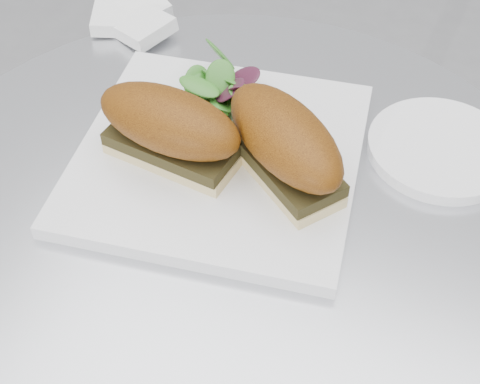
% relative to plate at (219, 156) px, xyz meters
% --- Properties ---
extents(table, '(0.70, 0.70, 0.73)m').
position_rel_plate_xyz_m(table, '(0.04, -0.06, -0.25)').
color(table, silver).
rests_on(table, ground).
extents(plate, '(0.33, 0.33, 0.02)m').
position_rel_plate_xyz_m(plate, '(0.00, 0.00, 0.00)').
color(plate, white).
rests_on(plate, table).
extents(sandwich_left, '(0.16, 0.09, 0.08)m').
position_rel_plate_xyz_m(sandwich_left, '(-0.04, -0.03, 0.05)').
color(sandwich_left, tan).
rests_on(sandwich_left, plate).
extents(sandwich_right, '(0.17, 0.15, 0.08)m').
position_rel_plate_xyz_m(sandwich_right, '(0.07, -0.01, 0.05)').
color(sandwich_right, tan).
rests_on(sandwich_right, plate).
extents(salad, '(0.09, 0.09, 0.05)m').
position_rel_plate_xyz_m(salad, '(-0.03, 0.09, 0.03)').
color(salad, '#459631').
rests_on(salad, plate).
extents(napkin, '(0.12, 0.12, 0.02)m').
position_rel_plate_xyz_m(napkin, '(-0.20, 0.18, 0.00)').
color(napkin, white).
rests_on(napkin, table).
extents(saucer, '(0.15, 0.15, 0.01)m').
position_rel_plate_xyz_m(saucer, '(0.21, 0.10, -0.00)').
color(saucer, white).
rests_on(saucer, table).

